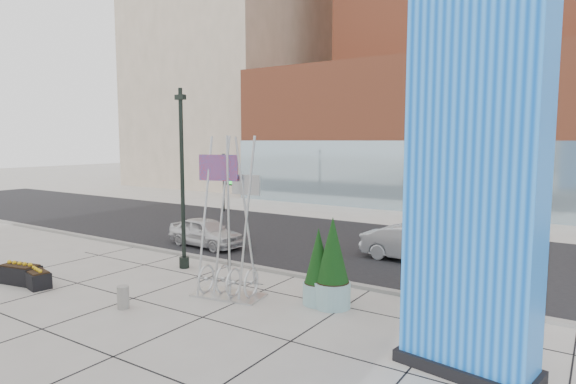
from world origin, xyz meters
The scene contains 19 objects.
ground centered at (0.00, 0.00, 0.00)m, with size 160.00×160.00×0.00m, color #9E9991.
street_asphalt centered at (0.00, 10.00, 0.01)m, with size 80.00×12.00×0.02m, color black.
curb_edge centered at (0.00, 4.00, 0.06)m, with size 80.00×0.30×0.12m, color gray.
tower_podium centered at (1.00, 27.00, 5.50)m, with size 34.00×10.00×11.00m, color #9E4A2E.
tower_glass_front centered at (1.00, 22.20, 2.50)m, with size 34.00×0.60×5.00m, color #8CA5B2.
building_beige_left centered at (-26.00, 34.00, 17.00)m, with size 18.00×20.00×34.00m, color gray.
blue_pylon centered at (8.08, -0.23, 4.70)m, with size 3.10×1.78×9.73m.
lamp_post centered at (-3.33, 2.56, 2.87)m, with size 0.44×0.39×7.01m.
public_art_sculpture centered at (0.40, 0.87, 1.36)m, with size 2.44×1.50×5.20m.
concrete_bollard centered at (-1.50, -1.76, 0.34)m, with size 0.35×0.35×0.69m, color gray.
overhead_street_sign centered at (-1.45, 3.80, 3.19)m, with size 1.67×0.84×3.72m.
round_planter_east centered at (6.14, 3.60, 1.06)m, with size 0.90×0.90×2.24m.
round_planter_mid centered at (3.20, 1.80, 1.13)m, with size 0.95×0.95×2.38m.
round_planter_west centered at (3.68, 1.80, 1.31)m, with size 1.11×1.11×2.77m.
box_planter_north centered at (-5.80, -2.00, 0.32)m, with size 1.36×0.88×0.69m.
box_planter_south centered at (-6.71, -2.07, 0.36)m, with size 1.54×0.98×0.79m.
car_white_west centered at (-5.25, 5.89, 0.68)m, with size 1.61×4.00×1.36m, color silver.
car_silver_mid centered at (3.96, 8.50, 0.72)m, with size 1.52×4.37×1.44m, color #A1A4A9.
traffic_signal centered at (-12.00, 15.00, 2.30)m, with size 0.15×0.18×4.10m.
Camera 1 is at (10.30, -10.74, 5.03)m, focal length 30.00 mm.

